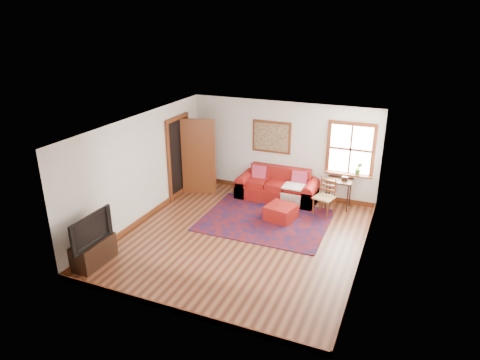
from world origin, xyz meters
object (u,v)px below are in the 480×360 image
at_px(red_leather_sofa, 277,189).
at_px(ladder_back_chair, 325,195).
at_px(red_ottoman, 281,213).
at_px(media_cabinet, 94,252).
at_px(side_table, 339,184).

height_order(red_leather_sofa, ladder_back_chair, ladder_back_chair).
bearing_deg(red_leather_sofa, ladder_back_chair, -19.33).
xyz_separation_m(red_ottoman, ladder_back_chair, (0.89, 0.68, 0.32)).
bearing_deg(media_cabinet, ladder_back_chair, 46.82).
xyz_separation_m(red_leather_sofa, media_cabinet, (-2.31, -4.38, -0.02)).
relative_size(red_leather_sofa, ladder_back_chair, 2.25).
xyz_separation_m(red_leather_sofa, ladder_back_chair, (1.35, -0.47, 0.23)).
bearing_deg(red_leather_sofa, side_table, 1.88).
relative_size(red_leather_sofa, media_cabinet, 2.29).
distance_m(red_ottoman, ladder_back_chair, 1.16).
bearing_deg(red_ottoman, ladder_back_chair, 49.14).
bearing_deg(side_table, red_ottoman, -132.53).
relative_size(red_ottoman, media_cabinet, 0.69).
bearing_deg(red_leather_sofa, media_cabinet, -117.83).
bearing_deg(side_table, ladder_back_chair, -112.78).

